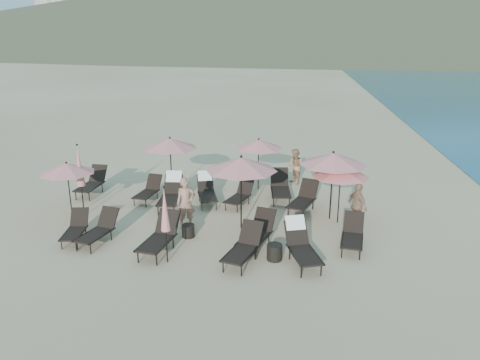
# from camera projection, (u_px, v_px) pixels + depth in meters

# --- Properties ---
(ground) EXTENTS (800.00, 800.00, 0.00)m
(ground) POSITION_uv_depth(u_px,v_px,m) (219.00, 250.00, 13.93)
(ground) COLOR #D6BA8C
(ground) RESTS_ON ground
(hotel_skyline) EXTENTS (109.00, 82.00, 55.00)m
(hotel_skyline) POSITION_uv_depth(u_px,v_px,m) (135.00, 1.00, 274.07)
(hotel_skyline) COLOR beige
(hotel_skyline) RESTS_ON ground
(lounger_0) EXTENTS (0.77, 1.53, 0.84)m
(lounger_0) POSITION_uv_depth(u_px,v_px,m) (76.00, 228.00, 14.50)
(lounger_0) COLOR black
(lounger_0) RESTS_ON ground
(lounger_1) EXTENTS (0.99, 1.72, 0.93)m
(lounger_1) POSITION_uv_depth(u_px,v_px,m) (99.00, 229.00, 14.31)
(lounger_1) COLOR black
(lounger_1) RESTS_ON ground
(lounger_2) EXTENTS (0.98, 1.91, 1.05)m
(lounger_2) POSITION_uv_depth(u_px,v_px,m) (160.00, 236.00, 13.71)
(lounger_2) COLOR black
(lounger_2) RESTS_ON ground
(lounger_3) EXTENTS (1.11, 1.83, 0.98)m
(lounger_3) POSITION_uv_depth(u_px,v_px,m) (244.00, 247.00, 13.09)
(lounger_3) COLOR black
(lounger_3) RESTS_ON ground
(lounger_4) EXTENTS (1.16, 1.85, 1.00)m
(lounger_4) POSITION_uv_depth(u_px,v_px,m) (257.00, 232.00, 14.02)
(lounger_4) COLOR black
(lounger_4) RESTS_ON ground
(lounger_5) EXTENTS (1.15, 1.91, 1.12)m
(lounger_5) POSITION_uv_depth(u_px,v_px,m) (301.00, 244.00, 13.09)
(lounger_5) COLOR black
(lounger_5) RESTS_ON ground
(lounger_6) EXTENTS (0.78, 1.81, 1.02)m
(lounger_6) POSITION_uv_depth(u_px,v_px,m) (92.00, 182.00, 18.68)
(lounger_6) COLOR black
(lounger_6) RESTS_ON ground
(lounger_7) EXTENTS (0.83, 1.61, 0.88)m
(lounger_7) POSITION_uv_depth(u_px,v_px,m) (148.00, 190.00, 17.95)
(lounger_7) COLOR black
(lounger_7) RESTS_ON ground
(lounger_8) EXTENTS (0.80, 1.92, 1.17)m
(lounger_8) POSITION_uv_depth(u_px,v_px,m) (171.00, 192.00, 17.29)
(lounger_8) COLOR black
(lounger_8) RESTS_ON ground
(lounger_9) EXTENTS (1.07, 1.82, 1.07)m
(lounger_9) POSITION_uv_depth(u_px,v_px,m) (206.00, 190.00, 17.70)
(lounger_9) COLOR black
(lounger_9) RESTS_ON ground
(lounger_10) EXTENTS (0.88, 1.91, 1.07)m
(lounger_10) POSITION_uv_depth(u_px,v_px,m) (280.00, 187.00, 18.03)
(lounger_10) COLOR black
(lounger_10) RESTS_ON ground
(lounger_11) EXTENTS (1.22, 1.87, 1.01)m
(lounger_11) POSITION_uv_depth(u_px,v_px,m) (304.00, 198.00, 16.88)
(lounger_11) COLOR black
(lounger_11) RESTS_ON ground
(lounger_12) EXTENTS (1.05, 1.64, 0.88)m
(lounger_12) POSITION_uv_depth(u_px,v_px,m) (240.00, 195.00, 17.42)
(lounger_12) COLOR black
(lounger_12) RESTS_ON ground
(lounger_13) EXTENTS (0.84, 1.68, 0.92)m
(lounger_13) POSITION_uv_depth(u_px,v_px,m) (353.00, 234.00, 13.95)
(lounger_13) COLOR black
(lounger_13) RESTS_ON ground
(umbrella_open_0) EXTENTS (1.88, 1.88, 2.03)m
(umbrella_open_0) POSITION_uv_depth(u_px,v_px,m) (67.00, 168.00, 15.86)
(umbrella_open_0) COLOR black
(umbrella_open_0) RESTS_ON ground
(umbrella_open_1) EXTENTS (2.33, 2.33, 2.50)m
(umbrella_open_1) POSITION_uv_depth(u_px,v_px,m) (241.00, 164.00, 14.80)
(umbrella_open_1) COLOR black
(umbrella_open_1) RESTS_ON ground
(umbrella_open_2) EXTENTS (1.90, 1.90, 2.05)m
(umbrella_open_2) POSITION_uv_depth(u_px,v_px,m) (341.00, 172.00, 15.40)
(umbrella_open_2) COLOR black
(umbrella_open_2) RESTS_ON ground
(umbrella_open_3) EXTENTS (2.16, 2.16, 2.33)m
(umbrella_open_3) POSITION_uv_depth(u_px,v_px,m) (170.00, 143.00, 18.27)
(umbrella_open_3) COLOR black
(umbrella_open_3) RESTS_ON ground
(umbrella_open_4) EXTENTS (1.99, 1.99, 2.14)m
(umbrella_open_4) POSITION_uv_depth(u_px,v_px,m) (259.00, 144.00, 18.86)
(umbrella_open_4) COLOR black
(umbrella_open_4) RESTS_ON ground
(umbrella_open_5) EXTENTS (2.26, 2.26, 2.43)m
(umbrella_open_5) POSITION_uv_depth(u_px,v_px,m) (333.00, 159.00, 15.63)
(umbrella_open_5) COLOR black
(umbrella_open_5) RESTS_ON ground
(umbrella_closed_0) EXTENTS (0.26, 0.26, 2.26)m
(umbrella_closed_0) POSITION_uv_depth(u_px,v_px,m) (165.00, 210.00, 12.72)
(umbrella_closed_0) COLOR black
(umbrella_closed_0) RESTS_ON ground
(umbrella_closed_1) EXTENTS (0.30, 0.30, 2.60)m
(umbrella_closed_1) POSITION_uv_depth(u_px,v_px,m) (79.00, 166.00, 16.02)
(umbrella_closed_1) COLOR black
(umbrella_closed_1) RESTS_ON ground
(side_table_0) EXTENTS (0.41, 0.41, 0.41)m
(side_table_0) POSITION_uv_depth(u_px,v_px,m) (188.00, 231.00, 14.77)
(side_table_0) COLOR black
(side_table_0) RESTS_ON ground
(side_table_1) EXTENTS (0.44, 0.44, 0.47)m
(side_table_1) POSITION_uv_depth(u_px,v_px,m) (275.00, 252.00, 13.26)
(side_table_1) COLOR black
(side_table_1) RESTS_ON ground
(beachgoer_a) EXTENTS (0.73, 0.61, 1.72)m
(beachgoer_a) POSITION_uv_depth(u_px,v_px,m) (186.00, 203.00, 15.27)
(beachgoer_a) COLOR #A46F59
(beachgoer_a) RESTS_ON ground
(beachgoer_b) EXTENTS (0.88, 0.94, 1.53)m
(beachgoer_b) POSITION_uv_depth(u_px,v_px,m) (295.00, 167.00, 19.77)
(beachgoer_b) COLOR tan
(beachgoer_b) RESTS_ON ground
(beachgoer_c) EXTENTS (0.77, 0.96, 1.53)m
(beachgoer_c) POSITION_uv_depth(u_px,v_px,m) (358.00, 206.00, 15.32)
(beachgoer_c) COLOR #A77A5F
(beachgoer_c) RESTS_ON ground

